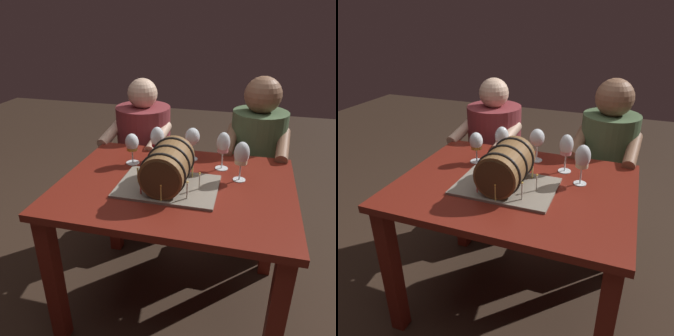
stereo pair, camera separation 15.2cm
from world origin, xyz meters
TOP-DOWN VIEW (x-y plane):
  - ground_plane at (0.00, 0.00)m, footprint 8.00×8.00m
  - dining_table at (0.00, 0.00)m, footprint 1.12×0.85m
  - barrel_cake at (-0.03, -0.05)m, footprint 0.46×0.32m
  - wine_glass_amber at (-0.28, 0.17)m, footprint 0.07×0.07m
  - wine_glass_empty at (0.02, 0.30)m, footprint 0.08×0.08m
  - wine_glass_white at (0.29, 0.11)m, footprint 0.07×0.07m
  - wine_glass_rose at (0.20, 0.22)m, footprint 0.07×0.07m
  - wine_glass_red at (-0.16, 0.24)m, footprint 0.08×0.08m
  - person_seated_left at (-0.37, 0.65)m, footprint 0.42×0.51m
  - person_seated_right at (0.37, 0.65)m, footprint 0.40×0.48m

SIDE VIEW (x-z plane):
  - ground_plane at x=0.00m, z-range 0.00..0.00m
  - person_seated_left at x=-0.37m, z-range -0.03..1.09m
  - person_seated_right at x=0.37m, z-range -0.04..1.12m
  - dining_table at x=0.00m, z-range 0.25..1.01m
  - barrel_cake at x=-0.03m, z-range 0.75..0.96m
  - wine_glass_amber at x=-0.28m, z-range 0.79..0.95m
  - wine_glass_red at x=-0.16m, z-range 0.79..0.98m
  - wine_glass_empty at x=0.02m, z-range 0.80..0.98m
  - wine_glass_white at x=0.29m, z-range 0.79..0.99m
  - wine_glass_rose at x=0.20m, z-range 0.79..0.99m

